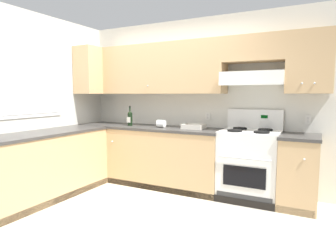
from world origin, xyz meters
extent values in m
plane|color=#B2AA99|center=(0.00, 0.00, 0.00)|extent=(7.04, 7.04, 0.00)
cube|color=silver|center=(0.46, 1.62, 1.27)|extent=(4.68, 0.12, 2.55)
cube|color=tan|center=(-0.33, 1.38, 1.80)|extent=(2.30, 0.34, 0.76)
cube|color=tan|center=(1.88, 1.38, 1.80)|extent=(0.53, 0.34, 0.76)
cube|color=tan|center=(1.22, 1.38, 2.01)|extent=(0.80, 0.34, 0.34)
cube|color=white|center=(1.22, 1.34, 1.62)|extent=(0.80, 0.46, 0.17)
cube|color=white|center=(1.22, 1.12, 1.54)|extent=(0.80, 0.03, 0.04)
sphere|color=silver|center=(-0.33, 1.20, 1.54)|extent=(0.02, 0.02, 0.02)
sphere|color=silver|center=(1.82, 1.20, 1.54)|extent=(0.02, 0.02, 0.02)
sphere|color=silver|center=(1.95, 1.20, 1.54)|extent=(0.02, 0.02, 0.02)
cube|color=silver|center=(0.52, 1.55, 1.08)|extent=(0.08, 0.01, 0.12)
cube|color=silver|center=(0.52, 1.54, 1.10)|extent=(0.03, 0.00, 0.03)
cube|color=silver|center=(0.52, 1.54, 1.06)|extent=(0.03, 0.00, 0.03)
cube|color=silver|center=(1.89, 1.55, 1.08)|extent=(0.08, 0.01, 0.12)
cube|color=silver|center=(1.89, 1.54, 1.10)|extent=(0.03, 0.00, 0.03)
cube|color=silver|center=(1.89, 1.54, 1.06)|extent=(0.03, 0.00, 0.03)
cube|color=silver|center=(-1.62, 0.10, 1.27)|extent=(0.12, 4.00, 2.55)
cube|color=white|center=(-1.57, 0.10, 1.55)|extent=(0.04, 1.00, 0.92)
cube|color=white|center=(-1.55, 0.10, 1.55)|extent=(0.01, 0.90, 0.82)
cube|color=white|center=(-1.54, 0.10, 1.55)|extent=(0.01, 0.90, 0.02)
cube|color=tan|center=(-1.38, 1.20, 1.80)|extent=(0.34, 0.64, 0.76)
cube|color=tan|center=(-0.35, 1.25, 0.44)|extent=(2.36, 0.61, 0.87)
cube|color=#3D3A38|center=(-0.35, 1.25, 0.89)|extent=(2.39, 0.63, 0.04)
cube|color=tan|center=(1.83, 1.25, 0.44)|extent=(0.45, 0.61, 0.87)
cube|color=#3D3A38|center=(1.83, 1.25, 0.89)|extent=(0.47, 0.63, 0.04)
cube|color=black|center=(0.26, 0.97, 0.04)|extent=(3.54, 0.06, 0.09)
sphere|color=silver|center=(-0.82, 0.93, 0.68)|extent=(0.03, 0.03, 0.03)
sphere|color=silver|center=(1.89, 0.93, 0.68)|extent=(0.03, 0.03, 0.03)
cube|color=tan|center=(-1.25, 0.00, 0.44)|extent=(0.61, 1.89, 0.87)
cube|color=#3D3A38|center=(-1.25, 0.00, 0.89)|extent=(0.63, 1.91, 0.04)
cube|color=black|center=(-0.97, 0.00, 0.04)|extent=(0.06, 1.85, 0.09)
cube|color=white|center=(1.22, 1.25, 0.46)|extent=(0.76, 0.58, 0.91)
cube|color=black|center=(1.22, 0.95, 0.38)|extent=(0.53, 0.01, 0.26)
cylinder|color=silver|center=(1.22, 0.93, 0.62)|extent=(0.65, 0.02, 0.02)
cube|color=#333333|center=(1.22, 0.96, 0.10)|extent=(0.70, 0.01, 0.11)
cube|color=white|center=(1.22, 1.25, 0.92)|extent=(0.76, 0.58, 0.02)
cube|color=white|center=(1.22, 1.52, 1.05)|extent=(0.76, 0.04, 0.29)
cube|color=#053F0C|center=(1.35, 1.50, 1.10)|extent=(0.09, 0.01, 0.04)
cylinder|color=black|center=(1.05, 1.11, 0.94)|extent=(0.19, 0.19, 0.02)
cylinder|color=black|center=(1.05, 1.11, 0.93)|extent=(0.07, 0.07, 0.01)
cylinder|color=black|center=(1.39, 1.11, 0.94)|extent=(0.19, 0.19, 0.02)
cylinder|color=black|center=(1.39, 1.11, 0.93)|extent=(0.07, 0.07, 0.01)
cylinder|color=black|center=(1.05, 1.39, 0.94)|extent=(0.19, 0.19, 0.02)
cylinder|color=black|center=(1.05, 1.39, 0.93)|extent=(0.07, 0.07, 0.01)
cylinder|color=black|center=(1.39, 1.39, 0.94)|extent=(0.19, 0.19, 0.02)
cylinder|color=black|center=(1.39, 1.39, 0.93)|extent=(0.07, 0.07, 0.01)
cylinder|color=white|center=(1.01, 1.50, 1.03)|extent=(0.04, 0.02, 0.04)
cylinder|color=white|center=(1.15, 1.50, 1.03)|extent=(0.04, 0.02, 0.04)
cylinder|color=white|center=(1.29, 1.50, 1.03)|extent=(0.04, 0.02, 0.04)
cylinder|color=white|center=(1.43, 1.50, 1.03)|extent=(0.04, 0.02, 0.04)
cylinder|color=black|center=(-0.67, 1.20, 1.01)|extent=(0.08, 0.08, 0.20)
cone|color=black|center=(-0.67, 1.20, 1.13)|extent=(0.08, 0.08, 0.04)
cylinder|color=black|center=(-0.67, 1.20, 1.19)|extent=(0.03, 0.03, 0.08)
cylinder|color=black|center=(-0.67, 1.20, 1.21)|extent=(0.03, 0.03, 0.02)
cube|color=silver|center=(-0.67, 1.16, 1.01)|extent=(0.07, 0.00, 0.09)
cube|color=beige|center=(0.40, 1.28, 0.92)|extent=(0.25, 0.20, 0.02)
cube|color=beige|center=(0.40, 1.16, 0.94)|extent=(0.31, 0.01, 0.07)
cube|color=beige|center=(0.40, 1.40, 0.94)|extent=(0.31, 0.01, 0.07)
cube|color=beige|center=(0.25, 1.28, 0.94)|extent=(0.01, 0.22, 0.07)
cube|color=beige|center=(0.54, 1.28, 0.94)|extent=(0.01, 0.22, 0.07)
cylinder|color=white|center=(-0.11, 1.22, 0.97)|extent=(0.12, 0.11, 0.11)
cylinder|color=#9E7A51|center=(-0.17, 1.22, 0.97)|extent=(0.01, 0.04, 0.04)
camera|label=1|loc=(2.01, -2.66, 1.41)|focal=31.26mm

